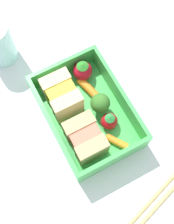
{
  "coord_description": "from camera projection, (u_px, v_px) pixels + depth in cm",
  "views": [
    {
      "loc": [
        -14.49,
        7.69,
        48.11
      ],
      "look_at": [
        0.0,
        0.0,
        2.7
      ],
      "focal_mm": 50.0,
      "sensor_mm": 36.0,
      "label": 1
    }
  ],
  "objects": [
    {
      "name": "ground_plane",
      "position": [
        87.0,
        120.0,
        0.52
      ],
      "size": [
        120.0,
        120.0,
        2.0
      ],
      "primitive_type": "cube",
      "color": "silver"
    },
    {
      "name": "sandwich_center_left",
      "position": [
        62.0,
        96.0,
        0.48
      ],
      "size": [
        6.05,
        4.66,
        4.99
      ],
      "color": "beige",
      "rests_on": "bento_tray"
    },
    {
      "name": "strawberry_left",
      "position": [
        109.0,
        121.0,
        0.48
      ],
      "size": [
        2.62,
        2.62,
        3.22
      ],
      "color": "red",
      "rests_on": "bento_tray"
    },
    {
      "name": "carrot_stick_left",
      "position": [
        117.0,
        142.0,
        0.48
      ],
      "size": [
        3.6,
        2.94,
        1.11
      ],
      "primitive_type": "cylinder",
      "rotation": [
        1.57,
        0.0,
        2.17
      ],
      "color": "orange",
      "rests_on": "bento_tray"
    },
    {
      "name": "bento_tray",
      "position": [
        87.0,
        116.0,
        0.5
      ],
      "size": [
        17.36,
        12.16,
        1.2
      ],
      "primitive_type": "cube",
      "color": "#44BA56",
      "rests_on": "ground_plane"
    },
    {
      "name": "broccoli_floret",
      "position": [
        100.0,
        103.0,
        0.48
      ],
      "size": [
        3.06,
        3.06,
        4.09
      ],
      "color": "#8FC95D",
      "rests_on": "bento_tray"
    },
    {
      "name": "bento_rim",
      "position": [
        87.0,
        111.0,
        0.48
      ],
      "size": [
        17.36,
        12.16,
        4.07
      ],
      "color": "#44BA56",
      "rests_on": "bento_tray"
    },
    {
      "name": "sandwich_left",
      "position": [
        85.0,
        139.0,
        0.46
      ],
      "size": [
        6.05,
        4.66,
        4.99
      ],
      "color": "tan",
      "rests_on": "bento_tray"
    },
    {
      "name": "strawberry_far_left",
      "position": [
        83.0,
        71.0,
        0.5
      ],
      "size": [
        3.19,
        3.19,
        3.79
      ],
      "color": "red",
      "rests_on": "bento_tray"
    },
    {
      "name": "chopstick_pair",
      "position": [
        145.0,
        214.0,
        0.45
      ],
      "size": [
        8.03,
        21.4,
        0.7
      ],
      "color": "tan",
      "rests_on": "ground_plane"
    },
    {
      "name": "carrot_stick_far_left",
      "position": [
        90.0,
        89.0,
        0.51
      ],
      "size": [
        5.09,
        2.46,
        1.31
      ],
      "primitive_type": "cylinder",
      "rotation": [
        1.57,
        0.0,
        1.82
      ],
      "color": "orange",
      "rests_on": "bento_tray"
    }
  ]
}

